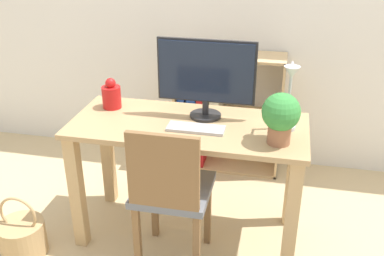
% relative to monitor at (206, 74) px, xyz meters
% --- Properties ---
extents(ground_plane, '(10.00, 10.00, 0.00)m').
position_rel_monitor_xyz_m(ground_plane, '(-0.08, -0.11, -1.00)').
color(ground_plane, '#CCB284').
extents(desk, '(1.31, 0.58, 0.75)m').
position_rel_monitor_xyz_m(desk, '(-0.08, -0.11, -0.41)').
color(desk, tan).
rests_on(desk, ground_plane).
extents(monitor, '(0.55, 0.18, 0.45)m').
position_rel_monitor_xyz_m(monitor, '(0.00, 0.00, 0.00)').
color(monitor, '#232326').
rests_on(monitor, desk).
extents(keyboard, '(0.31, 0.11, 0.02)m').
position_rel_monitor_xyz_m(keyboard, '(-0.02, -0.18, -0.25)').
color(keyboard, '#B2B2B7').
rests_on(keyboard, desk).
extents(vase, '(0.11, 0.11, 0.18)m').
position_rel_monitor_xyz_m(vase, '(-0.57, 0.01, -0.18)').
color(vase, red).
rests_on(vase, desk).
extents(desk_lamp, '(0.10, 0.19, 0.38)m').
position_rel_monitor_xyz_m(desk_lamp, '(0.46, -0.12, -0.02)').
color(desk_lamp, '#B7B7BC').
rests_on(desk_lamp, desk).
extents(potted_plant, '(0.19, 0.19, 0.27)m').
position_rel_monitor_xyz_m(potted_plant, '(0.42, -0.24, -0.10)').
color(potted_plant, '#9E6647').
rests_on(potted_plant, desk).
extents(chair, '(0.40, 0.40, 0.88)m').
position_rel_monitor_xyz_m(chair, '(-0.11, -0.41, -0.51)').
color(chair, slate).
rests_on(chair, ground_plane).
extents(bookshelf, '(0.79, 0.28, 0.90)m').
position_rel_monitor_xyz_m(bookshelf, '(-0.11, 0.75, -0.56)').
color(bookshelf, tan).
rests_on(bookshelf, ground_plane).
extents(basket, '(0.26, 0.26, 0.38)m').
position_rel_monitor_xyz_m(basket, '(-0.97, -0.50, -0.89)').
color(basket, tan).
rests_on(basket, ground_plane).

